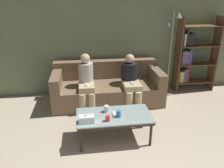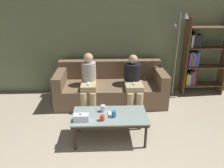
% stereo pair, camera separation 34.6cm
% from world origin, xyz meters
% --- Properties ---
extents(wall_back, '(12.00, 0.06, 2.60)m').
position_xyz_m(wall_back, '(0.00, 3.76, 1.30)').
color(wall_back, '#707F5B').
rests_on(wall_back, ground_plane).
extents(couch, '(2.22, 0.96, 0.80)m').
position_xyz_m(couch, '(0.00, 3.21, 0.30)').
color(couch, brown).
rests_on(couch, ground_plane).
extents(coffee_table, '(1.13, 0.59, 0.43)m').
position_xyz_m(coffee_table, '(-0.06, 1.84, 0.39)').
color(coffee_table, '#8C9E99').
rests_on(coffee_table, ground_plane).
extents(cup_near_left, '(0.07, 0.07, 0.10)m').
position_xyz_m(cup_near_left, '(-0.00, 1.77, 0.48)').
color(cup_near_left, '#3372BF').
rests_on(cup_near_left, coffee_table).
extents(cup_near_right, '(0.07, 0.07, 0.09)m').
position_xyz_m(cup_near_right, '(-0.17, 1.68, 0.47)').
color(cup_near_right, red).
rests_on(cup_near_right, coffee_table).
extents(cup_far_center, '(0.08, 0.08, 0.10)m').
position_xyz_m(cup_far_center, '(-0.16, 1.95, 0.48)').
color(cup_far_center, silver).
rests_on(cup_far_center, coffee_table).
extents(tissue_box, '(0.22, 0.12, 0.13)m').
position_xyz_m(tissue_box, '(-0.47, 1.69, 0.48)').
color(tissue_box, silver).
rests_on(tissue_box, coffee_table).
extents(game_remote, '(0.04, 0.15, 0.02)m').
position_xyz_m(game_remote, '(-0.06, 1.84, 0.44)').
color(game_remote, white).
rests_on(game_remote, coffee_table).
extents(bookshelf, '(0.91, 0.32, 1.71)m').
position_xyz_m(bookshelf, '(1.96, 3.53, 0.82)').
color(bookshelf, brown).
rests_on(bookshelf, ground_plane).
extents(standing_lamp, '(0.31, 0.26, 1.80)m').
position_xyz_m(standing_lamp, '(1.41, 3.39, 1.11)').
color(standing_lamp, gray).
rests_on(standing_lamp, ground_plane).
extents(seated_person_left_end, '(0.31, 0.61, 1.07)m').
position_xyz_m(seated_person_left_end, '(-0.44, 2.99, 0.56)').
color(seated_person_left_end, tan).
rests_on(seated_person_left_end, ground_plane).
extents(seated_person_mid_left, '(0.34, 0.69, 1.03)m').
position_xyz_m(seated_person_mid_left, '(0.44, 2.98, 0.55)').
color(seated_person_mid_left, tan).
rests_on(seated_person_mid_left, ground_plane).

